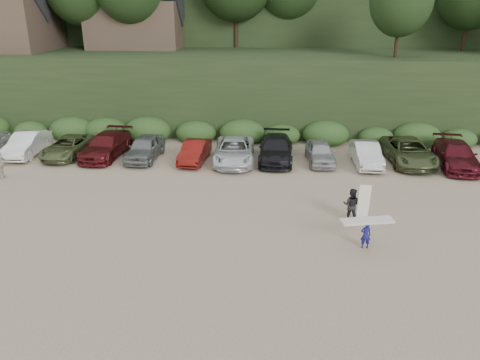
{
  "coord_description": "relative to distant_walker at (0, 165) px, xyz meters",
  "views": [
    {
      "loc": [
        0.38,
        -19.65,
        9.99
      ],
      "look_at": [
        -1.23,
        3.0,
        1.3
      ],
      "focal_mm": 35.0,
      "sensor_mm": 36.0,
      "label": 1
    }
  ],
  "objects": [
    {
      "name": "ground",
      "position": [
        15.86,
        -5.74,
        -0.84
      ],
      "size": [
        120.0,
        120.0,
        0.0
      ],
      "primitive_type": "plane",
      "color": "tan",
      "rests_on": "ground"
    },
    {
      "name": "child_surfer",
      "position": [
        20.36,
        -7.17,
        0.07
      ],
      "size": [
        2.32,
        1.07,
        1.35
      ],
      "color": "navy",
      "rests_on": "ground"
    },
    {
      "name": "parked_cars",
      "position": [
        13.26,
        4.3,
        -0.07
      ],
      "size": [
        33.8,
        6.35,
        1.59
      ],
      "color": "#B2B2B7",
      "rests_on": "ground"
    },
    {
      "name": "distant_walker",
      "position": [
        0.0,
        0.0,
        0.0
      ],
      "size": [
        0.66,
        1.06,
        1.68
      ],
      "primitive_type": "imported",
      "rotation": [
        0.0,
        0.0,
        1.3
      ],
      "color": "#B2AF97",
      "rests_on": "ground"
    },
    {
      "name": "adult_surfer",
      "position": [
        20.18,
        -4.51,
        0.01
      ],
      "size": [
        1.3,
        0.87,
        1.98
      ],
      "color": "black",
      "rests_on": "ground"
    }
  ]
}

